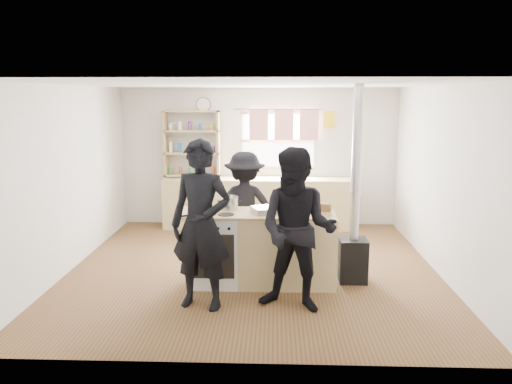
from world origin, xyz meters
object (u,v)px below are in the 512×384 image
(person_near_left, at_px, (201,225))
(person_near_right, at_px, (297,231))
(stockpot_counter, at_px, (297,205))
(thermos, at_px, (295,171))
(person_far, at_px, (245,206))
(cooking_island, at_px, (263,248))
(skillet_greens, at_px, (203,212))
(roast_tray, at_px, (266,210))
(stockpot_stove, at_px, (229,203))
(bread_board, at_px, (322,209))
(flue_heater, at_px, (354,233))

(person_near_left, height_order, person_near_right, person_near_left)
(stockpot_counter, bearing_deg, thermos, 88.32)
(person_far, bearing_deg, cooking_island, 104.27)
(cooking_island, height_order, skillet_greens, skillet_greens)
(roast_tray, relative_size, person_far, 0.25)
(thermos, relative_size, stockpot_counter, 0.92)
(stockpot_stove, bearing_deg, person_near_right, -47.82)
(cooking_island, bearing_deg, person_near_left, -132.64)
(thermos, xyz_separation_m, stockpot_stove, (-0.94, -2.62, -0.02))
(stockpot_stove, xyz_separation_m, bread_board, (1.16, -0.14, -0.03))
(bread_board, xyz_separation_m, person_near_right, (-0.33, -0.77, -0.07))
(person_near_left, bearing_deg, stockpot_counter, 47.58)
(cooking_island, height_order, bread_board, bread_board)
(cooking_island, xyz_separation_m, person_near_right, (0.40, -0.76, 0.44))
(cooking_island, bearing_deg, skillet_greens, -168.92)
(person_near_left, height_order, person_far, person_near_left)
(roast_tray, relative_size, person_near_left, 0.21)
(skillet_greens, relative_size, bread_board, 1.39)
(cooking_island, distance_m, bread_board, 0.89)
(stockpot_stove, bearing_deg, thermos, 70.27)
(skillet_greens, xyz_separation_m, person_near_left, (0.06, -0.58, -0.01))
(stockpot_counter, xyz_separation_m, person_near_left, (-1.09, -0.73, -0.08))
(cooking_island, xyz_separation_m, stockpot_stove, (-0.43, 0.15, 0.55))
(bread_board, height_order, person_far, person_far)
(skillet_greens, bearing_deg, stockpot_stove, 44.88)
(skillet_greens, relative_size, person_near_right, 0.25)
(bread_board, bearing_deg, flue_heater, 16.07)
(person_near_left, bearing_deg, bread_board, 41.66)
(flue_heater, bearing_deg, roast_tray, -172.08)
(thermos, bearing_deg, person_near_right, -91.81)
(thermos, height_order, stockpot_stove, thermos)
(roast_tray, distance_m, flue_heater, 1.17)
(skillet_greens, xyz_separation_m, flue_heater, (1.88, 0.28, -0.32))
(stockpot_counter, height_order, person_near_right, person_near_right)
(roast_tray, bearing_deg, bread_board, 2.73)
(roast_tray, height_order, stockpot_stove, stockpot_stove)
(stockpot_stove, height_order, person_near_left, person_near_left)
(person_far, bearing_deg, stockpot_counter, 124.31)
(cooking_island, bearing_deg, person_far, 106.14)
(person_far, bearing_deg, stockpot_stove, 77.89)
(stockpot_stove, bearing_deg, roast_tray, -20.26)
(thermos, bearing_deg, stockpot_stove, -109.73)
(stockpot_counter, bearing_deg, person_near_left, -146.35)
(skillet_greens, height_order, stockpot_counter, stockpot_counter)
(thermos, relative_size, stockpot_stove, 1.18)
(thermos, distance_m, stockpot_stove, 2.78)
(person_near_right, bearing_deg, flue_heater, 66.83)
(cooking_island, relative_size, stockpot_stove, 8.50)
(roast_tray, height_order, bread_board, bread_board)
(skillet_greens, distance_m, stockpot_counter, 1.17)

